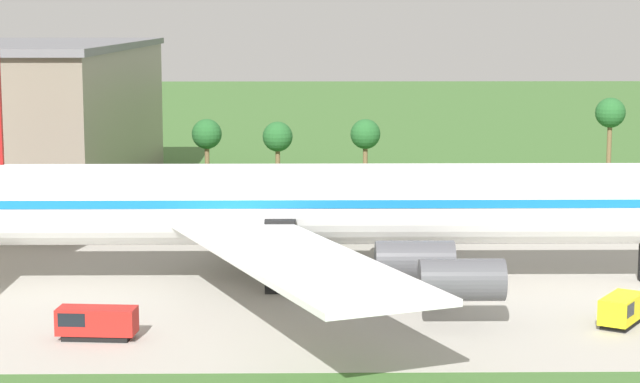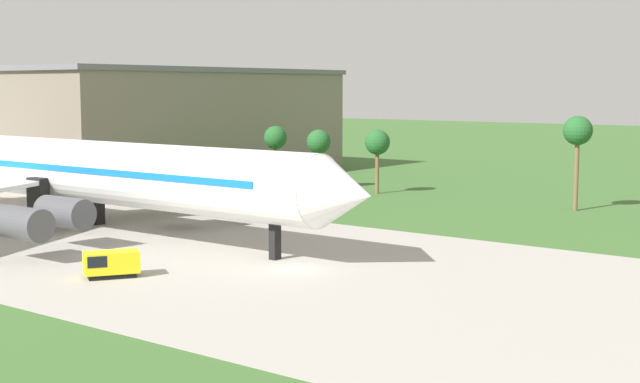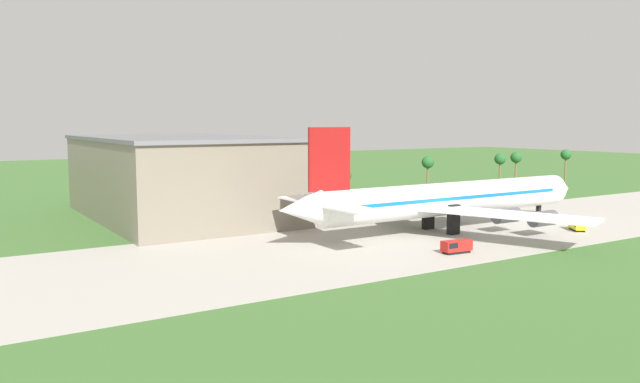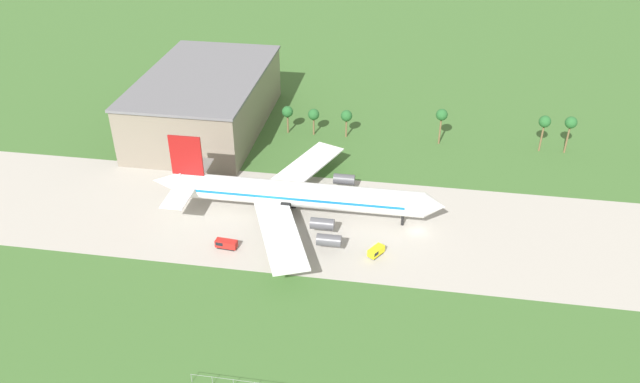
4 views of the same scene
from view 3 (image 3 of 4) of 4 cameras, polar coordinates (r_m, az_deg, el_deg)
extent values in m
plane|color=#3D662D|center=(148.71, 20.93, -2.37)|extent=(600.00, 600.00, 0.00)
cube|color=#A8A399|center=(148.70, 20.93, -2.37)|extent=(320.00, 44.00, 0.02)
cylinder|color=white|center=(126.55, 12.03, -0.62)|extent=(62.44, 6.46, 6.46)
cone|color=white|center=(152.01, 21.19, 0.24)|extent=(5.17, 6.33, 6.33)
cone|color=white|center=(105.06, -1.86, -1.62)|extent=(8.08, 6.14, 6.14)
cube|color=#146BB7|center=(126.49, 12.04, -0.40)|extent=(53.07, 6.59, 0.65)
cube|color=maroon|center=(107.39, 0.87, 2.97)|extent=(8.40, 0.50, 10.98)
cube|color=white|center=(107.95, 0.72, -1.14)|extent=(5.81, 25.84, 0.30)
cube|color=white|center=(114.79, 16.67, -2.02)|extent=(19.31, 31.66, 0.44)
cube|color=white|center=(136.73, 6.91, -0.49)|extent=(19.31, 31.66, 0.44)
cylinder|color=#4C4C51|center=(126.65, 16.68, -2.10)|extent=(5.81, 2.91, 2.91)
cylinder|color=#4C4C51|center=(124.60, 19.71, -2.34)|extent=(5.81, 2.91, 2.91)
cylinder|color=#4C4C51|center=(137.19, 11.80, -1.34)|extent=(5.81, 2.91, 2.91)
cylinder|color=#4C4C51|center=(143.61, 10.75, -0.98)|extent=(5.81, 2.91, 2.91)
cube|color=black|center=(146.41, 19.36, -1.30)|extent=(0.70, 0.90, 5.77)
cube|color=black|center=(122.35, 12.11, -2.53)|extent=(2.40, 1.20, 5.77)
cube|color=black|center=(127.45, 9.87, -2.13)|extent=(2.40, 1.20, 5.77)
cube|color=black|center=(105.52, 12.37, -5.42)|extent=(4.57, 2.18, 0.40)
cube|color=#B21E19|center=(105.31, 12.38, -4.85)|extent=(5.36, 2.44, 1.74)
cube|color=black|center=(104.36, 11.78, -4.79)|extent=(1.99, 2.19, 0.90)
cube|color=black|center=(134.32, 22.43, -3.24)|extent=(3.51, 4.07, 0.40)
cube|color=yellow|center=(134.15, 22.45, -2.79)|extent=(4.03, 4.72, 1.74)
cube|color=black|center=(133.02, 22.64, -2.76)|extent=(2.54, 2.38, 0.90)
cube|color=slate|center=(145.18, -12.83, 1.17)|extent=(36.00, 60.00, 17.50)
cube|color=slate|center=(144.67, -12.92, 4.78)|extent=(36.72, 61.20, 0.80)
cylinder|color=brown|center=(206.21, 16.10, 1.42)|extent=(0.56, 0.56, 9.31)
sphere|color=#235B28|center=(205.85, 16.15, 2.88)|extent=(3.60, 3.60, 3.60)
cylinder|color=brown|center=(156.59, -3.44, -0.29)|extent=(0.56, 0.56, 6.80)
sphere|color=#235B28|center=(156.18, -3.45, 1.17)|extent=(3.60, 3.60, 3.60)
cylinder|color=brown|center=(160.84, -0.80, -0.16)|extent=(0.56, 0.56, 6.48)
sphere|color=#235B28|center=(160.45, -0.80, 1.20)|extent=(3.60, 3.60, 3.60)
cylinder|color=brown|center=(231.77, 21.51, 1.80)|extent=(0.56, 0.56, 9.77)
sphere|color=#235B28|center=(231.44, 21.57, 3.16)|extent=(3.60, 3.60, 3.60)
cylinder|color=brown|center=(166.53, 2.28, 0.11)|extent=(0.56, 0.56, 6.77)
sphere|color=#235B28|center=(166.14, 2.29, 1.48)|extent=(3.60, 3.60, 3.60)
cylinder|color=brown|center=(184.58, 9.80, 1.03)|extent=(0.56, 0.56, 9.30)
sphere|color=#235B28|center=(184.18, 9.83, 2.65)|extent=(3.60, 3.60, 3.60)
cylinder|color=brown|center=(211.85, 17.45, 1.54)|extent=(0.56, 0.56, 9.56)
sphere|color=#235B28|center=(211.49, 17.50, 2.99)|extent=(3.60, 3.60, 3.60)
camera|label=1|loc=(86.76, 58.83, 3.09)|focal=65.00mm
camera|label=2|loc=(167.20, 47.14, 2.15)|focal=50.00mm
camera|label=4|loc=(139.98, 81.38, 30.90)|focal=35.00mm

